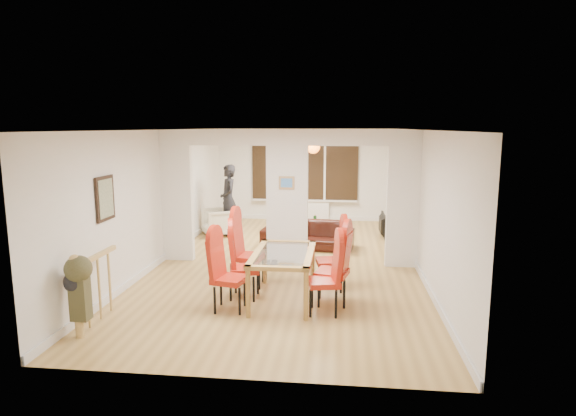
% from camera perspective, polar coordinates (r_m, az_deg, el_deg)
% --- Properties ---
extents(floor, '(5.00, 9.00, 0.01)m').
position_cam_1_polar(floor, '(9.59, -0.09, -6.47)').
color(floor, '#AF8746').
rests_on(floor, ground).
extents(room_walls, '(5.00, 9.00, 2.60)m').
position_cam_1_polar(room_walls, '(9.31, -0.09, 1.24)').
color(room_walls, silver).
rests_on(room_walls, floor).
extents(divider_wall, '(5.00, 0.18, 2.60)m').
position_cam_1_polar(divider_wall, '(9.31, -0.09, 1.24)').
color(divider_wall, white).
rests_on(divider_wall, floor).
extents(bay_window_blinds, '(3.00, 0.08, 1.80)m').
position_cam_1_polar(bay_window_blinds, '(13.68, 1.99, 4.76)').
color(bay_window_blinds, black).
rests_on(bay_window_blinds, room_walls).
extents(radiator, '(1.40, 0.08, 0.50)m').
position_cam_1_polar(radiator, '(13.80, 1.95, -0.22)').
color(radiator, white).
rests_on(radiator, floor).
extents(pendant_light, '(0.36, 0.36, 0.36)m').
position_cam_1_polar(pendant_light, '(12.49, 2.99, 7.28)').
color(pendant_light, orange).
rests_on(pendant_light, room_walls).
extents(stair_newel, '(0.40, 1.20, 1.10)m').
position_cam_1_polar(stair_newel, '(7.12, -21.70, -8.30)').
color(stair_newel, tan).
rests_on(stair_newel, floor).
extents(wall_poster, '(0.04, 0.52, 0.67)m').
position_cam_1_polar(wall_poster, '(7.68, -20.86, 1.08)').
color(wall_poster, gray).
rests_on(wall_poster, room_walls).
extents(pillar_photo, '(0.30, 0.03, 0.25)m').
position_cam_1_polar(pillar_photo, '(9.18, -0.16, 3.00)').
color(pillar_photo, '#4C8CD8').
rests_on(pillar_photo, divider_wall).
extents(dining_table, '(0.91, 1.62, 0.76)m').
position_cam_1_polar(dining_table, '(7.49, -0.55, -8.07)').
color(dining_table, '#A9813E').
rests_on(dining_table, floor).
extents(dining_chair_la, '(0.53, 0.53, 1.10)m').
position_cam_1_polar(dining_chair_la, '(7.09, -6.94, -7.72)').
color(dining_chair_la, '#B32312').
rests_on(dining_chair_la, floor).
extents(dining_chair_lb, '(0.53, 0.53, 1.10)m').
position_cam_1_polar(dining_chair_lb, '(7.57, -5.22, -6.58)').
color(dining_chair_lb, '#B32312').
rests_on(dining_chair_lb, floor).
extents(dining_chair_lc, '(0.53, 0.53, 1.18)m').
position_cam_1_polar(dining_chair_lc, '(8.12, -4.60, -5.16)').
color(dining_chair_lc, '#B32312').
rests_on(dining_chair_lc, floor).
extents(dining_chair_ra, '(0.51, 0.51, 1.10)m').
position_cam_1_polar(dining_chair_ra, '(6.95, 4.28, -8.09)').
color(dining_chair_ra, '#B32312').
rests_on(dining_chair_ra, floor).
extents(dining_chair_rb, '(0.55, 0.55, 1.14)m').
position_cam_1_polar(dining_chair_rb, '(7.32, 5.25, -6.99)').
color(dining_chair_rb, '#B32312').
rests_on(dining_chair_rb, floor).
extents(dining_chair_rc, '(0.51, 0.51, 1.10)m').
position_cam_1_polar(dining_chair_rc, '(7.96, 5.04, -5.76)').
color(dining_chair_rc, '#B32312').
rests_on(dining_chair_rc, floor).
extents(sofa, '(2.09, 1.01, 0.59)m').
position_cam_1_polar(sofa, '(10.72, 2.34, -3.13)').
color(sofa, black).
rests_on(sofa, floor).
extents(armchair, '(0.99, 0.99, 0.67)m').
position_cam_1_polar(armchair, '(12.00, -8.20, -1.65)').
color(armchair, beige).
rests_on(armchair, floor).
extents(person, '(0.75, 0.64, 1.74)m').
position_cam_1_polar(person, '(11.97, -7.06, 0.96)').
color(person, black).
rests_on(person, floor).
extents(television, '(0.95, 0.15, 0.55)m').
position_cam_1_polar(television, '(12.04, 10.83, -1.97)').
color(television, black).
rests_on(television, floor).
extents(coffee_table, '(0.97, 0.53, 0.22)m').
position_cam_1_polar(coffee_table, '(11.87, 2.31, -2.78)').
color(coffee_table, '#312010').
rests_on(coffee_table, floor).
extents(bottle, '(0.08, 0.08, 0.30)m').
position_cam_1_polar(bottle, '(11.82, 3.22, -1.56)').
color(bottle, '#143F19').
rests_on(bottle, coffee_table).
extents(bowl, '(0.23, 0.23, 0.06)m').
position_cam_1_polar(bowl, '(11.85, 2.78, -2.13)').
color(bowl, '#312010').
rests_on(bowl, coffee_table).
extents(shoes, '(0.25, 0.27, 0.10)m').
position_cam_1_polar(shoes, '(9.26, -2.13, -6.73)').
color(shoes, black).
rests_on(shoes, floor).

